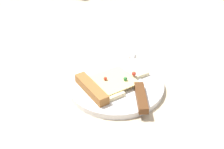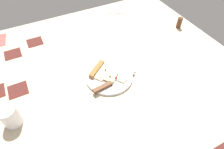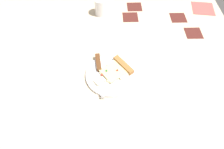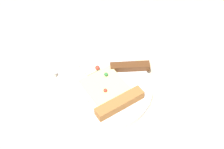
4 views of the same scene
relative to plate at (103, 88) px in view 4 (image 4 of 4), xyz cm
name	(u,v)px [view 4 (image 4 of 4)]	position (x,y,z in cm)	size (l,w,h in cm)	color
ground_plane	(94,90)	(1.23, 2.51, -2.25)	(138.11, 138.11, 3.00)	#C6B293
plate	(103,88)	(0.00, 0.00, 0.00)	(23.87, 23.87, 1.50)	silver
pizza_slice	(109,91)	(-2.08, -1.57, 1.53)	(18.61, 16.66, 2.42)	beige
knife	(112,68)	(5.62, -1.79, 1.35)	(4.86, 24.08, 2.45)	silver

